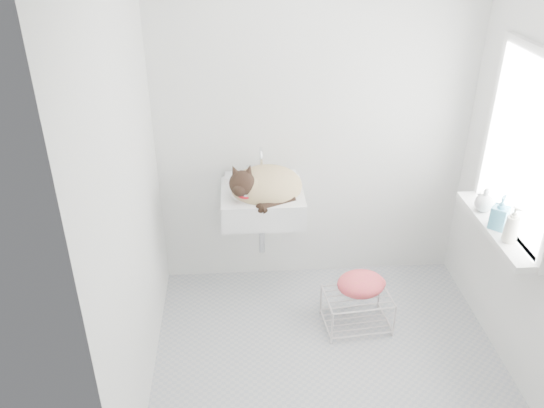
{
  "coord_description": "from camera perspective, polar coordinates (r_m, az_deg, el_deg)",
  "views": [
    {
      "loc": [
        -0.54,
        -2.55,
        2.56
      ],
      "look_at": [
        -0.33,
        0.5,
        0.88
      ],
      "focal_mm": 36.39,
      "sensor_mm": 36.0,
      "label": 1
    }
  ],
  "objects": [
    {
      "name": "bottle_c",
      "position": [
        3.73,
        20.95,
        -0.61
      ],
      "size": [
        0.13,
        0.13,
        0.15
      ],
      "primitive_type": "imported",
      "rotation": [
        0.0,
        0.0,
        1.62
      ],
      "color": "silver",
      "rests_on": "windowsill"
    },
    {
      "name": "right_wall",
      "position": [
        3.3,
        26.22,
        2.27
      ],
      "size": [
        0.02,
        2.0,
        2.5
      ],
      "primitive_type": "cube",
      "color": "silver",
      "rests_on": "ground"
    },
    {
      "name": "left_wall",
      "position": [
        2.92,
        -14.61,
        1.13
      ],
      "size": [
        0.02,
        2.0,
        2.5
      ],
      "primitive_type": "cube",
      "color": "silver",
      "rests_on": "ground"
    },
    {
      "name": "towel",
      "position": [
        3.78,
        9.14,
        -8.63
      ],
      "size": [
        0.36,
        0.28,
        0.14
      ],
      "primitive_type": "ellipsoid",
      "rotation": [
        0.0,
        0.0,
        0.16
      ],
      "color": "orange",
      "rests_on": "wire_rack"
    },
    {
      "name": "cat",
      "position": [
        3.68,
        -0.85,
        1.8
      ],
      "size": [
        0.54,
        0.47,
        0.32
      ],
      "rotation": [
        0.0,
        0.0,
        0.18
      ],
      "color": "tan",
      "rests_on": "sink"
    },
    {
      "name": "bottle_b",
      "position": [
        3.56,
        22.23,
        -2.28
      ],
      "size": [
        0.13,
        0.13,
        0.21
      ],
      "primitive_type": "imported",
      "rotation": [
        0.0,
        0.0,
        2.41
      ],
      "color": "teal",
      "rests_on": "windowsill"
    },
    {
      "name": "window_glass",
      "position": [
        3.42,
        24.85,
        5.28
      ],
      "size": [
        0.01,
        0.8,
        1.0
      ],
      "primitive_type": "cube",
      "color": "white",
      "rests_on": "right_wall"
    },
    {
      "name": "bottle_a",
      "position": [
        3.45,
        23.23,
        -3.57
      ],
      "size": [
        0.1,
        0.1,
        0.19
      ],
      "primitive_type": "imported",
      "rotation": [
        0.0,
        0.0,
        0.46
      ],
      "color": "white",
      "rests_on": "windowsill"
    },
    {
      "name": "faucet",
      "position": [
        3.81,
        -1.19,
        4.47
      ],
      "size": [
        0.2,
        0.14,
        0.2
      ],
      "primitive_type": null,
      "color": "silver",
      "rests_on": "sink"
    },
    {
      "name": "wire_rack",
      "position": [
        3.84,
        8.78,
        -10.55
      ],
      "size": [
        0.45,
        0.34,
        0.26
      ],
      "primitive_type": "cube",
      "rotation": [
        0.0,
        0.0,
        0.1
      ],
      "color": "silver",
      "rests_on": "floor"
    },
    {
      "name": "sink",
      "position": [
        3.71,
        -1.02,
        1.35
      ],
      "size": [
        0.55,
        0.48,
        0.22
      ],
      "primitive_type": "cube",
      "color": "white",
      "rests_on": "back_wall"
    },
    {
      "name": "window_frame",
      "position": [
        3.41,
        24.63,
        5.28
      ],
      "size": [
        0.04,
        0.9,
        1.1
      ],
      "primitive_type": "cube",
      "color": "white",
      "rests_on": "right_wall"
    },
    {
      "name": "floor",
      "position": [
        3.66,
        5.89,
        -15.89
      ],
      "size": [
        2.2,
        2.0,
        0.02
      ],
      "primitive_type": "cube",
      "color": "#A9A9A9",
      "rests_on": "ground"
    },
    {
      "name": "back_wall",
      "position": [
        3.82,
        4.43,
        8.66
      ],
      "size": [
        2.2,
        0.02,
        2.5
      ],
      "primitive_type": "cube",
      "color": "silver",
      "rests_on": "ground"
    },
    {
      "name": "windowsill",
      "position": [
        3.6,
        22.12,
        -2.29
      ],
      "size": [
        0.16,
        0.88,
        0.04
      ],
      "primitive_type": "cube",
      "color": "white",
      "rests_on": "right_wall"
    }
  ]
}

